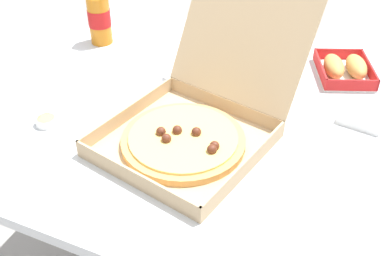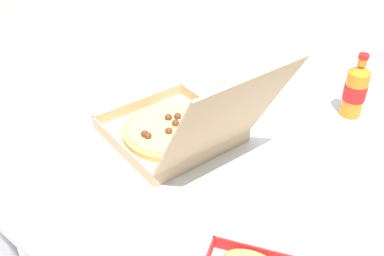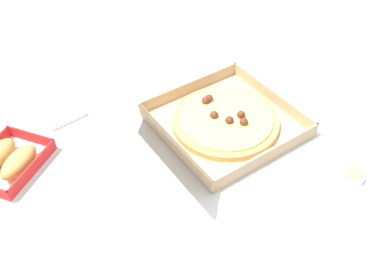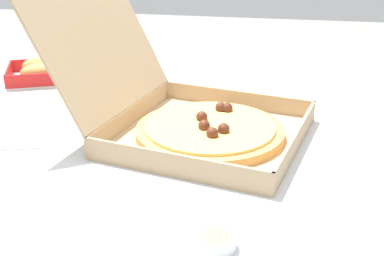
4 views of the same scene
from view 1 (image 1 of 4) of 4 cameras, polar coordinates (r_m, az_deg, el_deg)
dining_table at (r=1.32m, az=1.31°, el=-0.18°), size 1.15×1.06×0.76m
chair at (r=2.05m, az=8.50°, el=7.58°), size 0.44×0.44×0.83m
pizza_box_open at (r=1.14m, az=0.45°, el=1.10°), size 0.46×0.59×0.36m
bread_side_box at (r=1.47m, az=18.08°, el=6.97°), size 0.21×0.23×0.06m
cola_bottle at (r=1.60m, az=-11.25°, el=13.26°), size 0.07×0.07×0.22m
paper_menu at (r=1.48m, az=4.78°, el=7.75°), size 0.25×0.21×0.00m
napkin_pile at (r=1.30m, az=20.05°, el=1.36°), size 0.12×0.12×0.02m
dipping_sauce_cup at (r=1.26m, az=-17.30°, el=0.86°), size 0.06×0.06×0.02m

